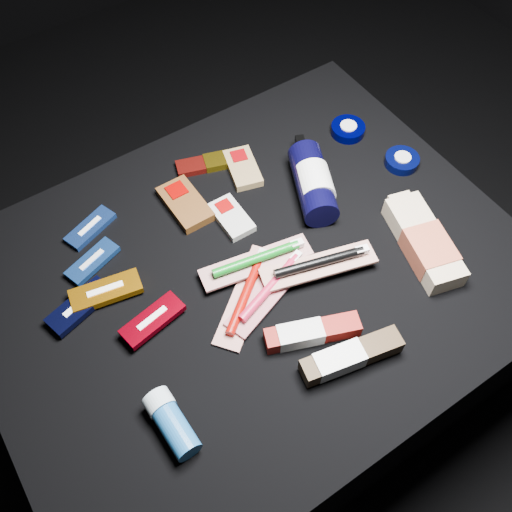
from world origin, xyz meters
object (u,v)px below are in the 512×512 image
bodywash_bottle (424,243)px  deodorant_stick (171,422)px  lotion_bottle (313,183)px  toothpaste_carton_red (308,333)px

bodywash_bottle → deodorant_stick: 0.55m
bodywash_bottle → deodorant_stick: deodorant_stick is taller
lotion_bottle → toothpaste_carton_red: bearing=-103.4°
deodorant_stick → toothpaste_carton_red: size_ratio=0.66×
lotion_bottle → deodorant_stick: size_ratio=1.98×
toothpaste_carton_red → lotion_bottle: bearing=73.2°
deodorant_stick → toothpaste_carton_red: deodorant_stick is taller
bodywash_bottle → toothpaste_carton_red: bearing=-159.4°
bodywash_bottle → lotion_bottle: bearing=127.7°
deodorant_stick → lotion_bottle: bearing=27.8°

